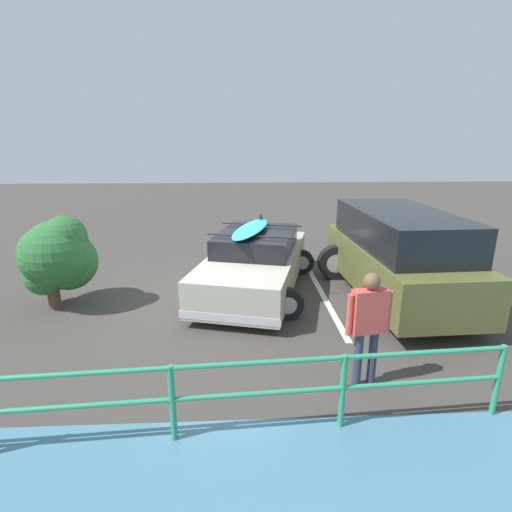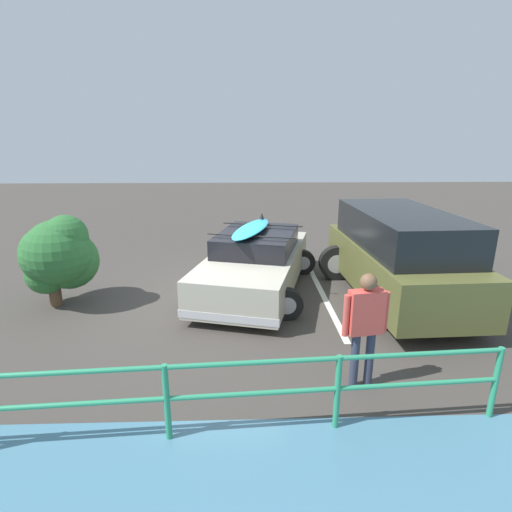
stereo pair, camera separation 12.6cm
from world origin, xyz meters
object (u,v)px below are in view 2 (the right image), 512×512
(sedan_car, at_px, (255,263))
(bush_near_left, at_px, (57,255))
(person_bystander, at_px, (365,321))
(suv_car, at_px, (398,255))

(sedan_car, distance_m, bush_near_left, 3.92)
(sedan_car, xyz_separation_m, person_bystander, (-1.30, 3.59, 0.34))
(suv_car, distance_m, bush_near_left, 6.68)
(person_bystander, bearing_deg, bush_near_left, -28.89)
(sedan_car, xyz_separation_m, suv_car, (-2.85, 0.62, 0.33))
(sedan_car, distance_m, person_bystander, 3.83)
(sedan_car, distance_m, suv_car, 2.94)
(bush_near_left, bearing_deg, person_bystander, 151.11)
(suv_car, relative_size, person_bystander, 2.83)
(suv_car, bearing_deg, person_bystander, 62.37)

